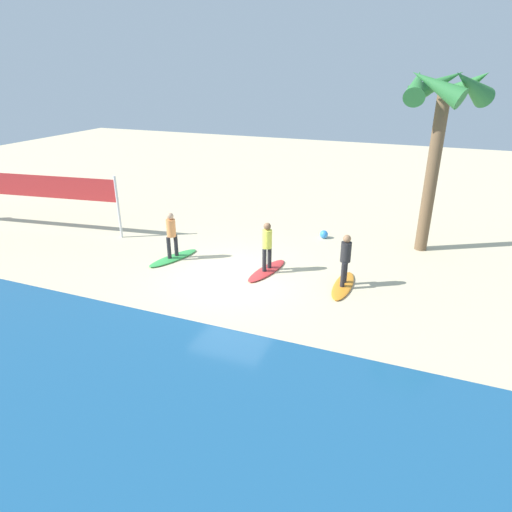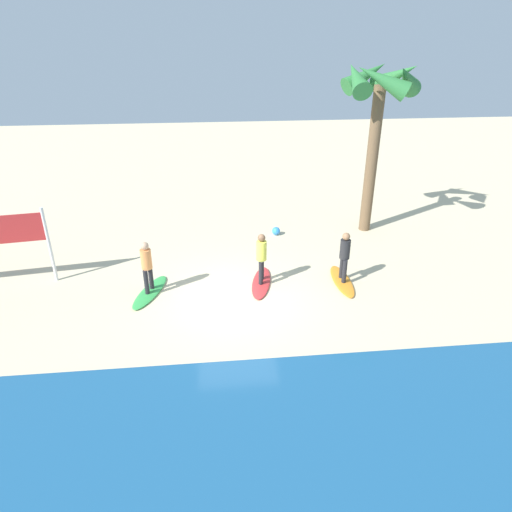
# 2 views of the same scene
# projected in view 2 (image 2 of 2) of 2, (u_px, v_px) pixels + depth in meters

# --- Properties ---
(ground_plane) EXTENTS (60.00, 60.00, 0.00)m
(ground_plane) POSITION_uv_depth(u_px,v_px,m) (236.00, 298.00, 13.75)
(ground_plane) COLOR beige
(surfboard_orange) EXTENTS (0.58, 2.10, 0.09)m
(surfboard_orange) POSITION_uv_depth(u_px,v_px,m) (342.00, 281.00, 14.59)
(surfboard_orange) COLOR orange
(surfboard_orange) RESTS_ON ground
(surfer_orange) EXTENTS (0.32, 0.46, 1.64)m
(surfer_orange) POSITION_uv_depth(u_px,v_px,m) (345.00, 253.00, 14.15)
(surfer_orange) COLOR #232328
(surfer_orange) RESTS_ON surfboard_orange
(surfboard_red) EXTENTS (0.98, 2.17, 0.09)m
(surfboard_red) POSITION_uv_depth(u_px,v_px,m) (261.00, 282.00, 14.49)
(surfboard_red) COLOR red
(surfboard_red) RESTS_ON ground
(surfer_red) EXTENTS (0.32, 0.45, 1.64)m
(surfer_red) POSITION_uv_depth(u_px,v_px,m) (261.00, 255.00, 14.05)
(surfer_red) COLOR #232328
(surfer_red) RESTS_ON surfboard_red
(surfboard_green) EXTENTS (1.22, 2.17, 0.09)m
(surfboard_green) POSITION_uv_depth(u_px,v_px,m) (150.00, 292.00, 13.97)
(surfboard_green) COLOR green
(surfboard_green) RESTS_ON ground
(surfer_green) EXTENTS (0.32, 0.44, 1.64)m
(surfer_green) POSITION_uv_depth(u_px,v_px,m) (147.00, 263.00, 13.53)
(surfer_green) COLOR #232328
(surfer_green) RESTS_ON surfboard_green
(palm_tree) EXTENTS (2.88, 3.03, 6.50)m
(palm_tree) POSITION_uv_depth(u_px,v_px,m) (379.00, 95.00, 16.22)
(palm_tree) COLOR brown
(palm_tree) RESTS_ON ground
(beach_ball) EXTENTS (0.32, 0.32, 0.32)m
(beach_ball) POSITION_uv_depth(u_px,v_px,m) (276.00, 231.00, 17.94)
(beach_ball) COLOR #338CE5
(beach_ball) RESTS_ON ground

